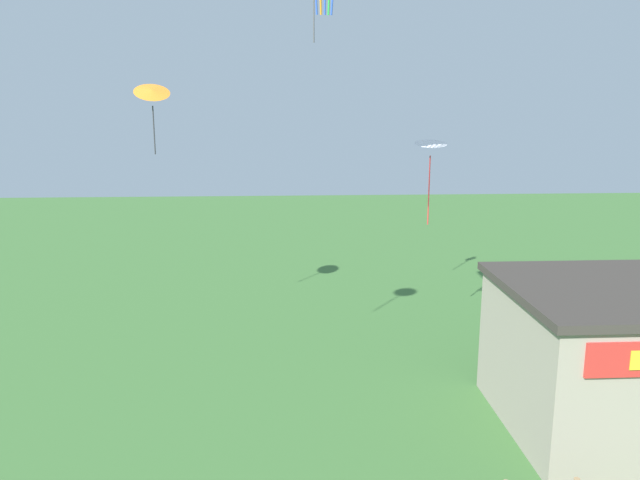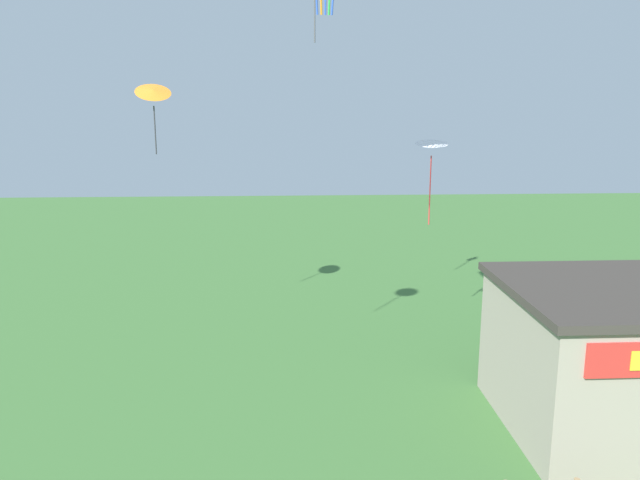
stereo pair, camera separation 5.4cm
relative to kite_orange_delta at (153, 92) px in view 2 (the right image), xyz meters
The scene contains 2 objects.
kite_orange_delta is the anchor object (origin of this frame).
kite_white_delta 11.16m from the kite_orange_delta, ahead, with size 1.49×1.48×3.55m.
Camera 2 is at (-0.76, -7.35, 9.50)m, focal length 35.00 mm.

